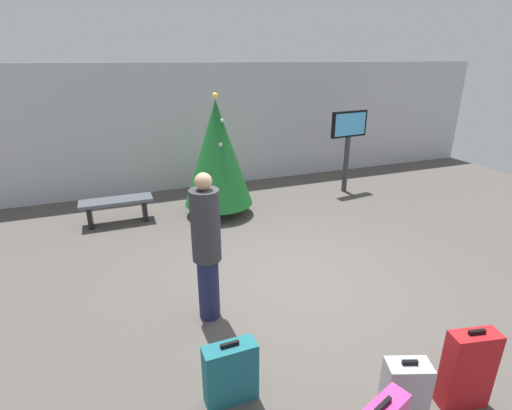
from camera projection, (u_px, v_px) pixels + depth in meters
ground_plane at (295, 283)px, 5.48m from camera, size 16.00×16.00×0.00m
back_wall at (205, 127)px, 9.23m from camera, size 16.00×0.20×2.91m
holiday_tree at (217, 153)px, 7.45m from camera, size 1.36×1.36×2.41m
flight_info_kiosk at (348, 136)px, 8.78m from camera, size 0.96×0.20×1.89m
waiting_bench at (117, 206)px, 7.36m from camera, size 1.34×0.44×0.48m
traveller_0 at (207, 245)px, 4.43m from camera, size 0.42×0.42×1.85m
suitcase_0 at (468, 370)px, 3.43m from camera, size 0.47×0.27×0.83m
suitcase_1 at (231, 373)px, 3.51m from camera, size 0.49×0.20×0.65m
suitcase_2 at (405, 391)px, 3.34m from camera, size 0.43×0.33×0.62m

